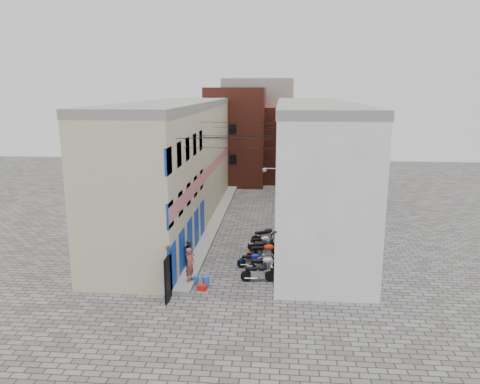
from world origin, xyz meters
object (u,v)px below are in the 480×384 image
(red_crate, at_px, (202,287))
(person_b, at_px, (190,253))
(motorcycle_d, at_px, (265,251))
(motorcycle_c, at_px, (252,259))
(water_jug_far, at_px, (196,280))
(motorcycle_g, at_px, (265,235))
(motorcycle_f, at_px, (262,242))
(water_jug_near, at_px, (206,281))
(motorcycle_e, at_px, (265,247))
(motorcycle_a, at_px, (258,272))
(motorcycle_b, at_px, (264,264))
(person_a, at_px, (190,265))

(red_crate, bearing_deg, person_b, 113.13)
(red_crate, bearing_deg, motorcycle_d, 55.02)
(motorcycle_c, relative_size, water_jug_far, 3.67)
(motorcycle_d, xyz_separation_m, motorcycle_g, (-0.09, 3.17, -0.01))
(motorcycle_f, relative_size, red_crate, 4.17)
(water_jug_near, bearing_deg, motorcycle_e, 58.89)
(motorcycle_a, bearing_deg, motorcycle_d, 169.82)
(motorcycle_c, bearing_deg, water_jug_far, -53.98)
(motorcycle_g, bearing_deg, motorcycle_d, -31.14)
(motorcycle_f, bearing_deg, motorcycle_b, -16.08)
(motorcycle_d, bearing_deg, motorcycle_f, 176.36)
(motorcycle_b, relative_size, person_a, 1.14)
(motorcycle_e, height_order, motorcycle_g, motorcycle_g)
(motorcycle_g, bearing_deg, person_a, -60.21)
(motorcycle_d, height_order, red_crate, motorcycle_d)
(motorcycle_d, relative_size, water_jug_far, 4.64)
(motorcycle_e, bearing_deg, motorcycle_c, -31.97)
(water_jug_near, bearing_deg, motorcycle_d, 53.39)
(motorcycle_a, bearing_deg, person_a, -82.48)
(motorcycle_a, relative_size, motorcycle_d, 0.86)
(red_crate, bearing_deg, motorcycle_c, 54.62)
(motorcycle_a, distance_m, water_jug_far, 3.29)
(motorcycle_f, bearing_deg, water_jug_far, -49.54)
(motorcycle_c, xyz_separation_m, motorcycle_e, (0.69, 1.94, 0.06))
(motorcycle_d, xyz_separation_m, motorcycle_e, (0.00, 0.90, -0.07))
(motorcycle_d, height_order, water_jug_near, motorcycle_d)
(motorcycle_b, bearing_deg, water_jug_far, -76.45)
(motorcycle_d, bearing_deg, motorcycle_c, -44.46)
(person_b, bearing_deg, water_jug_near, -150.34)
(motorcycle_d, bearing_deg, motorcycle_a, -15.48)
(motorcycle_a, height_order, motorcycle_d, motorcycle_d)
(motorcycle_e, height_order, motorcycle_f, motorcycle_e)
(person_b, bearing_deg, motorcycle_f, -46.84)
(motorcycle_f, relative_size, water_jug_near, 3.27)
(motorcycle_c, distance_m, red_crate, 4.02)
(water_jug_near, relative_size, red_crate, 1.27)
(motorcycle_b, xyz_separation_m, motorcycle_f, (-0.24, 3.90, -0.04))
(motorcycle_d, bearing_deg, person_b, -78.04)
(motorcycle_f, relative_size, person_a, 1.06)
(motorcycle_e, relative_size, motorcycle_f, 1.03)
(motorcycle_c, height_order, motorcycle_e, motorcycle_e)
(motorcycle_a, relative_size, motorcycle_e, 0.97)
(person_b, distance_m, red_crate, 2.94)
(motorcycle_g, xyz_separation_m, red_crate, (-2.93, -7.48, -0.47))
(motorcycle_a, xyz_separation_m, person_b, (-3.87, 1.25, 0.47))
(motorcycle_d, bearing_deg, water_jug_far, -54.13)
(motorcycle_f, bearing_deg, person_a, -50.90)
(motorcycle_g, bearing_deg, water_jug_near, -54.34)
(motorcycle_c, height_order, person_a, person_a)
(motorcycle_a, height_order, water_jug_far, motorcycle_a)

